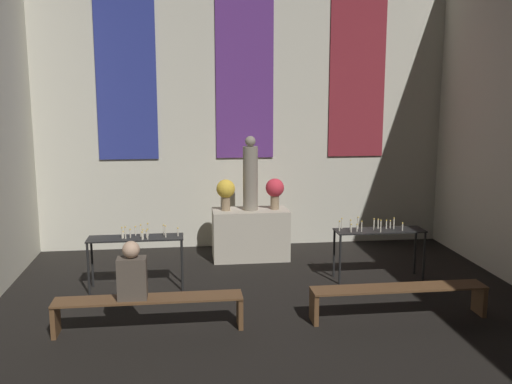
% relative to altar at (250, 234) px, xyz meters
% --- Properties ---
extents(wall_back, '(8.05, 0.16, 5.46)m').
position_rel_altar_xyz_m(wall_back, '(0.00, 0.99, 2.30)').
color(wall_back, beige).
rests_on(wall_back, ground_plane).
extents(altar, '(1.36, 0.67, 0.90)m').
position_rel_altar_xyz_m(altar, '(0.00, 0.00, 0.00)').
color(altar, '#BCB29E').
rests_on(altar, ground_plane).
extents(statue, '(0.27, 0.27, 1.32)m').
position_rel_altar_xyz_m(statue, '(0.00, 0.00, 1.07)').
color(statue, gray).
rests_on(statue, altar).
extents(flower_vase_left, '(0.33, 0.33, 0.56)m').
position_rel_altar_xyz_m(flower_vase_left, '(-0.44, 0.00, 0.81)').
color(flower_vase_left, '#937A5B').
rests_on(flower_vase_left, altar).
extents(flower_vase_right, '(0.33, 0.33, 0.56)m').
position_rel_altar_xyz_m(flower_vase_right, '(0.44, 0.00, 0.81)').
color(flower_vase_right, '#937A5B').
rests_on(flower_vase_right, altar).
extents(candle_rack_left, '(1.44, 0.42, 1.02)m').
position_rel_altar_xyz_m(candle_rack_left, '(-1.91, -1.40, 0.26)').
color(candle_rack_left, black).
rests_on(candle_rack_left, ground_plane).
extents(candle_rack_right, '(1.44, 0.42, 1.02)m').
position_rel_altar_xyz_m(candle_rack_right, '(1.91, -1.40, 0.26)').
color(candle_rack_right, black).
rests_on(candle_rack_right, ground_plane).
extents(pew_back_left, '(2.36, 0.36, 0.43)m').
position_rel_altar_xyz_m(pew_back_left, '(-1.64, -3.01, -0.12)').
color(pew_back_left, brown).
rests_on(pew_back_left, ground_plane).
extents(pew_back_right, '(2.36, 0.36, 0.43)m').
position_rel_altar_xyz_m(pew_back_right, '(1.64, -3.01, -0.12)').
color(pew_back_right, brown).
rests_on(pew_back_right, ground_plane).
extents(person_seated, '(0.36, 0.24, 0.74)m').
position_rel_altar_xyz_m(person_seated, '(-1.84, -3.01, 0.31)').
color(person_seated, '#4C4238').
rests_on(person_seated, pew_back_left).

